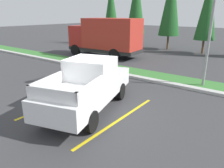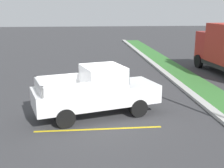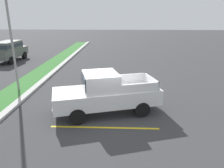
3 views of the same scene
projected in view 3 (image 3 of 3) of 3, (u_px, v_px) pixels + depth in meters
ground_plane at (106, 115)px, 10.61m from camera, size 120.00×120.00×0.00m
parking_line_near at (105, 128)px, 9.38m from camera, size 0.12×4.80×0.01m
parking_line_far at (109, 100)px, 12.32m from camera, size 0.12×4.80×0.01m
curb_strip at (7, 111)px, 10.78m from camera, size 56.00×0.40×0.15m
pickup_truck_main at (106, 93)px, 10.52m from camera, size 3.29×5.54×2.10m
suv_distant at (9, 50)px, 22.11m from camera, size 4.68×2.12×2.10m
street_light at (11, 22)px, 12.55m from camera, size 0.24×1.49×7.48m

